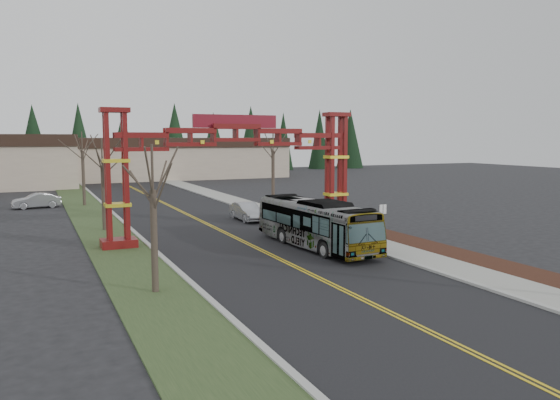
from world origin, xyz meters
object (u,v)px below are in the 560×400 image
street_sign (383,214)px  barrel_south (363,224)px  barrel_north (322,216)px  transit_bus (315,224)px  bare_tree_right_far (273,151)px  parked_car_far_a (36,201)px  bare_tree_median_far (82,152)px  bare_tree_median_mid (102,166)px  silver_sedan (247,212)px  bare_tree_median_near (153,191)px  gateway_arch (236,153)px  barrel_mid (338,221)px  retail_building_east (170,157)px

street_sign → barrel_south: street_sign is taller
street_sign → barrel_north: (-0.21, 8.41, -1.23)m
transit_bus → bare_tree_right_far: 22.67m
barrel_south → barrel_north: size_ratio=1.09×
parked_car_far_a → bare_tree_median_far: 6.60m
bare_tree_right_far → bare_tree_median_mid: bearing=-153.5°
bare_tree_right_far → barrel_north: 13.20m
silver_sedan → bare_tree_median_near: (-11.72, -18.72, 3.92)m
parked_car_far_a → bare_tree_median_mid: 17.85m
gateway_arch → barrel_mid: 10.67m
retail_building_east → silver_sedan: bearing=-96.6°
gateway_arch → barrel_south: size_ratio=16.63×
retail_building_east → barrel_mid: bearing=-90.9°
barrel_mid → street_sign: bearing=-87.4°
transit_bus → bare_tree_median_far: bearing=108.1°
barrel_mid → bare_tree_right_far: bearing=86.3°
gateway_arch → bare_tree_median_mid: (-8.00, 7.25, -1.04)m
retail_building_east → transit_bus: bearing=-95.5°
gateway_arch → street_sign: gateway_arch is taller
gateway_arch → parked_car_far_a: bearing=117.6°
bare_tree_right_far → barrel_south: bearing=-90.7°
silver_sedan → bare_tree_median_mid: (-11.72, -0.29, 4.17)m
parked_car_far_a → bare_tree_median_far: bearing=80.9°
bare_tree_median_far → barrel_north: bearing=-49.3°
street_sign → gateway_arch: bearing=155.2°
barrel_mid → silver_sedan: bearing=130.6°
silver_sedan → bare_tree_median_far: (-11.72, 16.41, 4.76)m
retail_building_east → barrel_north: retail_building_east is taller
street_sign → transit_bus: bearing=-172.1°
bare_tree_median_mid → street_sign: 21.04m
bare_tree_median_near → barrel_north: size_ratio=6.74×
gateway_arch → barrel_mid: gateway_arch is taller
transit_bus → bare_tree_median_far: bare_tree_median_far is taller
bare_tree_median_near → barrel_north: bare_tree_median_near is taller
silver_sedan → gateway_arch: bearing=-116.7°
bare_tree_median_far → barrel_mid: (17.04, -22.62, -5.06)m
gateway_arch → barrel_north: size_ratio=18.16×
gateway_arch → bare_tree_right_far: gateway_arch is taller
gateway_arch → street_sign: (9.29, -4.29, -4.25)m
gateway_arch → transit_bus: size_ratio=1.63×
silver_sedan → bare_tree_median_mid: 12.44m
bare_tree_median_far → bare_tree_right_far: (18.00, -7.71, 0.12)m
gateway_arch → bare_tree_median_far: size_ratio=2.38×
bare_tree_median_near → transit_bus: bearing=27.8°
retail_building_east → bare_tree_median_far: bare_tree_median_far is taller
bare_tree_median_near → barrel_south: 20.89m
retail_building_east → bare_tree_median_far: (-18.00, -38.01, 2.02)m
bare_tree_median_far → bare_tree_right_far: size_ratio=0.96×
barrel_north → bare_tree_median_near: bearing=-138.2°
transit_bus → barrel_mid: (5.52, 6.43, -1.09)m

